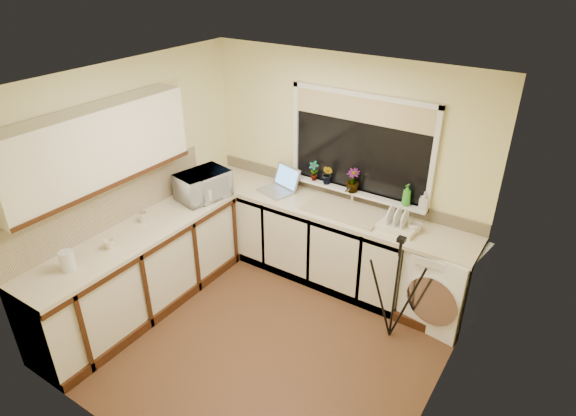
{
  "coord_description": "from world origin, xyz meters",
  "views": [
    {
      "loc": [
        2.18,
        -2.9,
        3.37
      ],
      "look_at": [
        -0.08,
        0.55,
        1.15
      ],
      "focal_mm": 30.62,
      "sensor_mm": 36.0,
      "label": 1
    }
  ],
  "objects_px": {
    "laptop": "(281,185)",
    "kettle": "(203,193)",
    "plant_a": "(314,171)",
    "plant_b": "(328,175)",
    "cup_back": "(414,228)",
    "soap_bottle_clear": "(424,201)",
    "washing_machine": "(443,282)",
    "steel_jar": "(143,217)",
    "tripod": "(395,289)",
    "microwave": "(203,185)",
    "plant_c": "(353,180)",
    "dish_rack": "(398,227)",
    "glass_jug": "(67,261)",
    "cup_left": "(109,244)",
    "soap_bottle_green": "(407,195)"
  },
  "relations": [
    {
      "from": "laptop",
      "to": "glass_jug",
      "type": "height_order",
      "value": "laptop"
    },
    {
      "from": "dish_rack",
      "to": "glass_jug",
      "type": "bearing_deg",
      "value": -130.39
    },
    {
      "from": "dish_rack",
      "to": "plant_b",
      "type": "height_order",
      "value": "plant_b"
    },
    {
      "from": "tripod",
      "to": "cup_back",
      "type": "xyz_separation_m",
      "value": [
        -0.05,
        0.5,
        0.39
      ]
    },
    {
      "from": "kettle",
      "to": "plant_b",
      "type": "bearing_deg",
      "value": 39.23
    },
    {
      "from": "glass_jug",
      "to": "steel_jar",
      "type": "bearing_deg",
      "value": 95.91
    },
    {
      "from": "laptop",
      "to": "plant_c",
      "type": "xyz_separation_m",
      "value": [
        0.82,
        0.14,
        0.21
      ]
    },
    {
      "from": "steel_jar",
      "to": "plant_b",
      "type": "bearing_deg",
      "value": 49.95
    },
    {
      "from": "plant_c",
      "to": "cup_back",
      "type": "bearing_deg",
      "value": -14.38
    },
    {
      "from": "washing_machine",
      "to": "cup_left",
      "type": "relative_size",
      "value": 9.15
    },
    {
      "from": "microwave",
      "to": "steel_jar",
      "type": "bearing_deg",
      "value": -179.38
    },
    {
      "from": "soap_bottle_green",
      "to": "washing_machine",
      "type": "bearing_deg",
      "value": -21.1
    },
    {
      "from": "cup_back",
      "to": "laptop",
      "type": "bearing_deg",
      "value": 177.87
    },
    {
      "from": "kettle",
      "to": "plant_c",
      "type": "xyz_separation_m",
      "value": [
        1.36,
        0.84,
        0.17
      ]
    },
    {
      "from": "dish_rack",
      "to": "plant_b",
      "type": "bearing_deg",
      "value": 168.99
    },
    {
      "from": "dish_rack",
      "to": "soap_bottle_green",
      "type": "distance_m",
      "value": 0.34
    },
    {
      "from": "laptop",
      "to": "kettle",
      "type": "height_order",
      "value": "laptop"
    },
    {
      "from": "tripod",
      "to": "plant_a",
      "type": "xyz_separation_m",
      "value": [
        -1.32,
        0.72,
        0.6
      ]
    },
    {
      "from": "washing_machine",
      "to": "dish_rack",
      "type": "height_order",
      "value": "dish_rack"
    },
    {
      "from": "washing_machine",
      "to": "cup_back",
      "type": "relative_size",
      "value": 6.79
    },
    {
      "from": "washing_machine",
      "to": "laptop",
      "type": "bearing_deg",
      "value": -173.08
    },
    {
      "from": "laptop",
      "to": "soap_bottle_green",
      "type": "distance_m",
      "value": 1.44
    },
    {
      "from": "soap_bottle_clear",
      "to": "cup_back",
      "type": "relative_size",
      "value": 1.42
    },
    {
      "from": "tripod",
      "to": "steel_jar",
      "type": "bearing_deg",
      "value": -149.05
    },
    {
      "from": "steel_jar",
      "to": "dish_rack",
      "type": "bearing_deg",
      "value": 29.85
    },
    {
      "from": "kettle",
      "to": "cup_back",
      "type": "distance_m",
      "value": 2.23
    },
    {
      "from": "plant_c",
      "to": "soap_bottle_green",
      "type": "xyz_separation_m",
      "value": [
        0.59,
        0.02,
        -0.01
      ]
    },
    {
      "from": "kettle",
      "to": "microwave",
      "type": "relative_size",
      "value": 0.4
    },
    {
      "from": "laptop",
      "to": "kettle",
      "type": "relative_size",
      "value": 2.04
    },
    {
      "from": "soap_bottle_green",
      "to": "soap_bottle_clear",
      "type": "distance_m",
      "value": 0.18
    },
    {
      "from": "glass_jug",
      "to": "steel_jar",
      "type": "distance_m",
      "value": 0.93
    },
    {
      "from": "kettle",
      "to": "soap_bottle_clear",
      "type": "distance_m",
      "value": 2.3
    },
    {
      "from": "laptop",
      "to": "plant_a",
      "type": "distance_m",
      "value": 0.42
    },
    {
      "from": "cup_left",
      "to": "laptop",
      "type": "bearing_deg",
      "value": 71.18
    },
    {
      "from": "soap_bottle_green",
      "to": "plant_c",
      "type": "bearing_deg",
      "value": -178.25
    },
    {
      "from": "laptop",
      "to": "plant_b",
      "type": "relative_size",
      "value": 2.01
    },
    {
      "from": "washing_machine",
      "to": "kettle",
      "type": "xyz_separation_m",
      "value": [
        -2.49,
        -0.65,
        0.57
      ]
    },
    {
      "from": "soap_bottle_green",
      "to": "plant_b",
      "type": "bearing_deg",
      "value": -179.71
    },
    {
      "from": "plant_a",
      "to": "cup_back",
      "type": "xyz_separation_m",
      "value": [
        1.26,
        -0.22,
        -0.21
      ]
    },
    {
      "from": "kettle",
      "to": "cup_back",
      "type": "xyz_separation_m",
      "value": [
        2.13,
        0.64,
        -0.06
      ]
    },
    {
      "from": "laptop",
      "to": "plant_c",
      "type": "bearing_deg",
      "value": 25.19
    },
    {
      "from": "steel_jar",
      "to": "soap_bottle_green",
      "type": "distance_m",
      "value": 2.65
    },
    {
      "from": "plant_c",
      "to": "laptop",
      "type": "bearing_deg",
      "value": -170.37
    },
    {
      "from": "steel_jar",
      "to": "soap_bottle_clear",
      "type": "relative_size",
      "value": 0.58
    },
    {
      "from": "tripod",
      "to": "microwave",
      "type": "relative_size",
      "value": 2.03
    },
    {
      "from": "washing_machine",
      "to": "soap_bottle_clear",
      "type": "height_order",
      "value": "soap_bottle_clear"
    },
    {
      "from": "kettle",
      "to": "soap_bottle_clear",
      "type": "height_order",
      "value": "soap_bottle_clear"
    },
    {
      "from": "plant_a",
      "to": "plant_b",
      "type": "distance_m",
      "value": 0.18
    },
    {
      "from": "laptop",
      "to": "glass_jug",
      "type": "xyz_separation_m",
      "value": [
        -0.66,
        -2.28,
        0.02
      ]
    },
    {
      "from": "washing_machine",
      "to": "glass_jug",
      "type": "distance_m",
      "value": 3.48
    }
  ]
}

